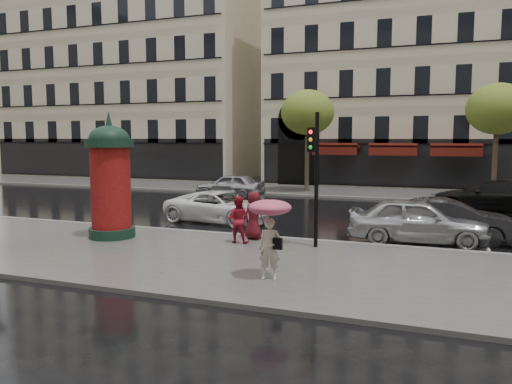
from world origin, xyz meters
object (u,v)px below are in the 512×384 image
at_px(traffic_light, 315,166).
at_px(car_black, 493,197).
at_px(car_white, 220,207).
at_px(man_burgundy, 254,215).
at_px(car_far_silver, 230,185).
at_px(woman_umbrella, 270,225).
at_px(car_darkgrey, 449,221).
at_px(woman_red, 238,220).
at_px(morris_column, 110,177).
at_px(car_silver, 418,221).

bearing_deg(traffic_light, car_black, 60.78).
bearing_deg(car_white, man_burgundy, -132.47).
relative_size(traffic_light, car_black, 0.77).
height_order(traffic_light, car_far_silver, traffic_light).
distance_m(man_burgundy, traffic_light, 2.91).
distance_m(woman_umbrella, car_white, 9.16).
bearing_deg(car_darkgrey, traffic_light, 123.60).
distance_m(woman_red, car_darkgrey, 7.30).
bearing_deg(traffic_light, woman_red, -175.03).
bearing_deg(man_burgundy, car_darkgrey, -140.01).
xyz_separation_m(woman_umbrella, traffic_light, (0.14, 3.88, 1.24)).
height_order(morris_column, car_darkgrey, morris_column).
bearing_deg(car_black, traffic_light, -23.11).
xyz_separation_m(man_burgundy, car_black, (8.26, 10.20, -0.14)).
relative_size(man_burgundy, car_darkgrey, 0.37).
height_order(man_burgundy, morris_column, morris_column).
xyz_separation_m(woman_red, car_white, (-2.52, 4.03, -0.23)).
distance_m(man_burgundy, car_white, 4.31).
distance_m(car_darkgrey, car_white, 9.07).
height_order(woman_red, car_darkgrey, woman_red).
bearing_deg(car_far_silver, woman_umbrella, 26.59).
height_order(woman_umbrella, car_far_silver, woman_umbrella).
relative_size(man_burgundy, car_white, 0.35).
xyz_separation_m(woman_umbrella, car_darkgrey, (4.13, 6.94, -0.73)).
bearing_deg(car_far_silver, car_silver, 48.43).
relative_size(woman_red, car_far_silver, 0.37).
bearing_deg(woman_red, morris_column, 4.48).
distance_m(woman_umbrella, car_darkgrey, 8.11).
bearing_deg(traffic_light, morris_column, -172.57).
distance_m(woman_umbrella, woman_red, 4.41).
distance_m(woman_umbrella, morris_column, 7.52).
relative_size(car_darkgrey, car_far_silver, 1.06).
xyz_separation_m(woman_red, morris_column, (-4.48, -0.69, 1.32)).
bearing_deg(morris_column, car_far_silver, 95.56).
height_order(man_burgundy, car_white, man_burgundy).
height_order(woman_red, car_black, woman_red).
bearing_deg(car_black, car_white, -51.80).
relative_size(woman_red, man_burgundy, 0.94).
relative_size(traffic_light, car_white, 0.89).
bearing_deg(car_far_silver, traffic_light, 33.84).
height_order(woman_umbrella, traffic_light, traffic_light).
relative_size(traffic_light, car_far_silver, 1.01).
xyz_separation_m(car_silver, car_white, (-8.05, 1.47, -0.13)).
bearing_deg(morris_column, traffic_light, 7.43).
relative_size(morris_column, car_black, 0.80).
distance_m(car_white, car_far_silver, 9.10).
relative_size(woman_red, car_darkgrey, 0.35).
bearing_deg(car_black, car_darkgrey, -8.59).
distance_m(morris_column, car_far_silver, 13.37).
bearing_deg(man_burgundy, woman_red, 88.50).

